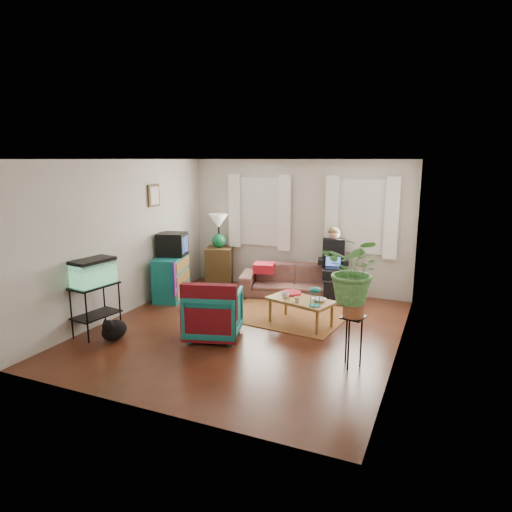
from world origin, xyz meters
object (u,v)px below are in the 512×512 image
at_px(sofa, 294,275).
at_px(plant_stand, 352,342).
at_px(coffee_table, 300,312).
at_px(side_table, 219,265).
at_px(armchair, 214,311).
at_px(aquarium_stand, 96,310).
at_px(dresser, 171,277).

distance_m(sofa, plant_stand, 3.15).
distance_m(sofa, coffee_table, 1.61).
distance_m(side_table, plant_stand, 4.47).
bearing_deg(coffee_table, plant_stand, -31.41).
bearing_deg(coffee_table, armchair, -119.24).
xyz_separation_m(aquarium_stand, coffee_table, (2.70, 1.60, -0.17)).
xyz_separation_m(side_table, coffee_table, (2.35, -1.69, -0.18)).
relative_size(sofa, plant_stand, 3.02).
xyz_separation_m(sofa, side_table, (-1.74, 0.21, -0.01)).
bearing_deg(side_table, sofa, -6.95).
height_order(sofa, aquarium_stand, sofa).
bearing_deg(aquarium_stand, dresser, 97.68).
bearing_deg(side_table, aquarium_stand, -96.06).
xyz_separation_m(aquarium_stand, plant_stand, (3.76, 0.41, -0.05)).
height_order(dresser, plant_stand, dresser).
distance_m(coffee_table, plant_stand, 1.60).
relative_size(side_table, dresser, 0.86).
bearing_deg(side_table, dresser, -104.58).
relative_size(dresser, coffee_table, 0.88).
xyz_separation_m(dresser, aquarium_stand, (-0.01, -1.99, -0.02)).
bearing_deg(dresser, aquarium_stand, -105.85).
height_order(aquarium_stand, coffee_table, aquarium_stand).
relative_size(sofa, dresser, 2.25).
xyz_separation_m(armchair, coffee_table, (1.03, 0.99, -0.18)).
height_order(sofa, armchair, sofa).
height_order(dresser, armchair, dresser).
bearing_deg(aquarium_stand, plant_stand, 14.23).
bearing_deg(sofa, dresser, -166.82).
bearing_deg(coffee_table, side_table, 161.02).
bearing_deg(side_table, armchair, -63.79).
xyz_separation_m(sofa, plant_stand, (1.67, -2.67, -0.06)).
relative_size(aquarium_stand, plant_stand, 1.14).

